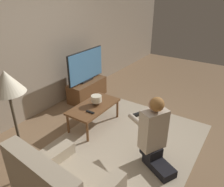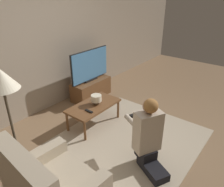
{
  "view_description": "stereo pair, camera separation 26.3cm",
  "coord_description": "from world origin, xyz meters",
  "px_view_note": "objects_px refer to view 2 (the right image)",
  "views": [
    {
      "loc": [
        -2.37,
        -1.32,
        2.21
      ],
      "look_at": [
        0.4,
        0.53,
        0.59
      ],
      "focal_mm": 35.0,
      "sensor_mm": 36.0,
      "label": 1
    },
    {
      "loc": [
        -2.21,
        -1.53,
        2.21
      ],
      "look_at": [
        0.4,
        0.53,
        0.59
      ],
      "focal_mm": 35.0,
      "sensor_mm": 36.0,
      "label": 2
    }
  ],
  "objects_px": {
    "tv": "(90,65)",
    "coffee_table": "(94,107)",
    "table_lamp": "(96,99)",
    "floor_lamp": "(3,88)",
    "person_kneeling": "(148,135)"
  },
  "relations": [
    {
      "from": "floor_lamp",
      "to": "person_kneeling",
      "type": "distance_m",
      "value": 1.81
    },
    {
      "from": "tv",
      "to": "coffee_table",
      "type": "bearing_deg",
      "value": -134.04
    },
    {
      "from": "floor_lamp",
      "to": "table_lamp",
      "type": "bearing_deg",
      "value": -0.03
    },
    {
      "from": "floor_lamp",
      "to": "coffee_table",
      "type": "bearing_deg",
      "value": 0.86
    },
    {
      "from": "tv",
      "to": "person_kneeling",
      "type": "height_order",
      "value": "tv"
    },
    {
      "from": "table_lamp",
      "to": "floor_lamp",
      "type": "bearing_deg",
      "value": 179.97
    },
    {
      "from": "floor_lamp",
      "to": "table_lamp",
      "type": "distance_m",
      "value": 1.65
    },
    {
      "from": "floor_lamp",
      "to": "person_kneeling",
      "type": "relative_size",
      "value": 1.46
    },
    {
      "from": "coffee_table",
      "to": "table_lamp",
      "type": "relative_size",
      "value": 5.26
    },
    {
      "from": "person_kneeling",
      "to": "table_lamp",
      "type": "height_order",
      "value": "person_kneeling"
    },
    {
      "from": "coffee_table",
      "to": "table_lamp",
      "type": "bearing_deg",
      "value": -23.83
    },
    {
      "from": "tv",
      "to": "person_kneeling",
      "type": "relative_size",
      "value": 1.04
    },
    {
      "from": "person_kneeling",
      "to": "coffee_table",
      "type": "bearing_deg",
      "value": -75.78
    },
    {
      "from": "coffee_table",
      "to": "floor_lamp",
      "type": "relative_size",
      "value": 0.65
    },
    {
      "from": "person_kneeling",
      "to": "table_lamp",
      "type": "xyz_separation_m",
      "value": [
        0.34,
        1.21,
        0.0
      ]
    }
  ]
}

